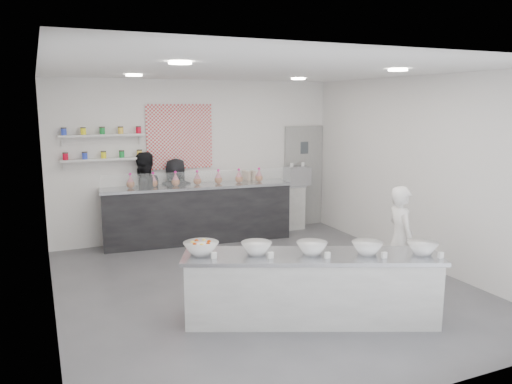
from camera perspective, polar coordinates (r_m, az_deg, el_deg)
floor at (r=7.24m, az=0.76°, el=-10.68°), size 6.00×6.00×0.00m
ceiling at (r=6.78m, az=0.82°, el=13.75°), size 6.00×6.00×0.00m
back_wall at (r=9.64m, az=-6.67°, el=3.69°), size 5.50×0.00×5.50m
left_wall at (r=6.24m, az=-22.82°, el=-0.57°), size 0.00×6.00×6.00m
right_wall at (r=8.37m, az=18.20°, el=2.26°), size 0.00×6.00×6.00m
back_door at (r=10.57m, az=5.43°, el=1.82°), size 0.88×0.04×2.10m
pattern_panel at (r=9.47m, az=-8.71°, el=6.26°), size 1.25×0.03×1.20m
jar_shelf_lower at (r=9.17m, az=-17.02°, el=3.61°), size 1.45×0.22×0.04m
jar_shelf_upper at (r=9.13m, az=-17.16°, el=6.23°), size 1.45×0.22×0.04m
preserve_jars at (r=9.12m, az=-17.10°, el=5.34°), size 1.45×0.10×0.56m
downlight_0 at (r=5.36m, az=-8.67°, el=14.37°), size 0.24×0.24×0.02m
downlight_1 at (r=6.67m, az=15.91°, el=13.25°), size 0.24×0.24×0.02m
downlight_2 at (r=7.89m, az=-13.78°, el=12.81°), size 0.24×0.24×0.02m
downlight_3 at (r=8.83m, az=4.86°, el=12.75°), size 0.24×0.24×0.02m
prep_counter at (r=6.07m, az=6.31°, el=-10.79°), size 3.04×1.84×0.82m
back_bar at (r=9.38m, az=-6.65°, el=-2.44°), size 3.53×0.99×1.08m
sneeze_guard at (r=8.95m, az=-6.35°, el=1.44°), size 3.42×0.36×0.29m
espresso_ledge at (r=10.17m, az=2.20°, el=-1.90°), size 1.22×0.39×0.91m
espresso_machine at (r=10.28m, az=4.73°, el=1.82°), size 0.49×0.34×0.37m
cup_stacks at (r=9.83m, az=-0.66°, el=1.40°), size 0.26×0.24×0.35m
prep_bowls at (r=5.92m, az=6.40°, el=-6.41°), size 2.90×1.61×0.15m
label_cards at (r=5.66m, az=10.53°, el=-7.69°), size 2.66×0.04×0.07m
cookie_bags at (r=9.25m, az=-6.73°, el=1.63°), size 2.55×0.40×0.27m
woman_prep at (r=7.13m, az=16.18°, el=-5.21°), size 0.46×0.60×1.47m
staff_left at (r=9.33m, az=-12.74°, el=-0.75°), size 1.00×0.89×1.70m
staff_right at (r=9.47m, az=-9.07°, el=-0.88°), size 0.88×0.71×1.56m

